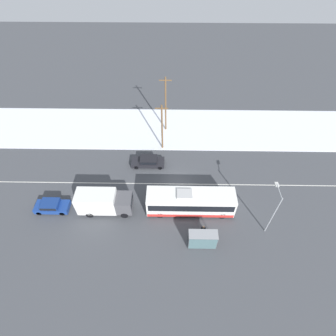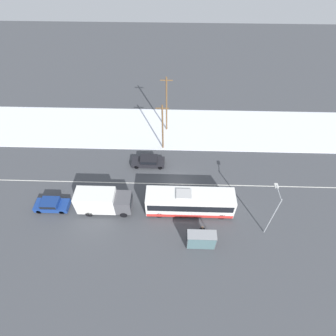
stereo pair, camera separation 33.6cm
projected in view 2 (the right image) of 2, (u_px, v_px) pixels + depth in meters
ground_plane at (177, 184)px, 35.71m from camera, size 120.00×120.00×0.00m
snow_lot at (178, 128)px, 43.60m from camera, size 80.00×10.40×0.12m
lane_marking_center at (177, 184)px, 35.71m from camera, size 60.00×0.12×0.00m
city_bus at (190, 202)px, 31.71m from camera, size 10.57×2.57×3.39m
box_truck at (103, 201)px, 31.68m from camera, size 6.62×2.30×3.25m
sedan_car at (149, 161)px, 37.54m from camera, size 4.68×1.80×1.43m
parked_car_near_truck at (51, 204)px, 32.52m from camera, size 4.17×1.80×1.45m
pedestrian_at_stop at (202, 230)px, 29.94m from camera, size 0.60×0.26×1.65m
bus_shelter at (202, 240)px, 28.35m from camera, size 3.17×1.20×2.40m
streetlamp at (274, 209)px, 28.07m from camera, size 0.36×2.29×6.57m
utility_pole_roadside at (163, 127)px, 37.50m from camera, size 1.80×0.24×7.80m
utility_pole_snowlot at (167, 104)px, 39.87m from camera, size 1.80×0.24×9.41m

